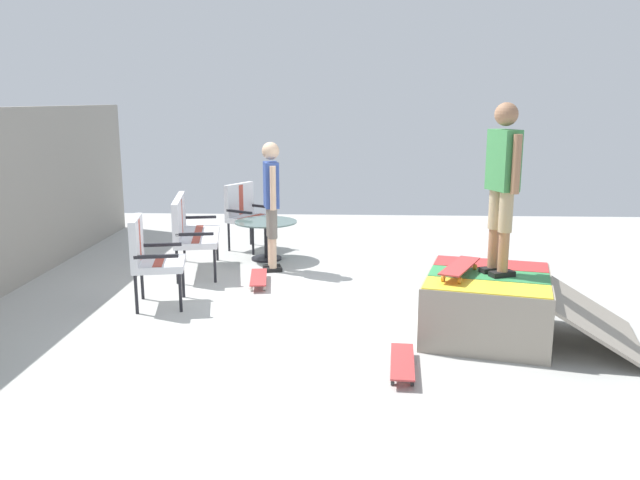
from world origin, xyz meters
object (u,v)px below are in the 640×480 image
skate_ramp (491,305)px  patio_chair_near_house (246,210)px  patio_table (266,232)px  skateboard_spare (402,362)px  person_watching (271,196)px  patio_chair_by_wall (148,253)px  patio_bench (189,227)px  skateboard_on_ramp (460,267)px  person_skater (503,177)px  skateboard_by_bench (259,278)px

skate_ramp → patio_chair_near_house: size_ratio=2.21×
patio_table → skateboard_spare: size_ratio=1.11×
skate_ramp → person_watching: person_watching is taller
patio_chair_by_wall → person_watching: 2.06m
patio_bench → patio_chair_by_wall: size_ratio=1.30×
skateboard_on_ramp → person_skater: bearing=-81.1°
patio_table → patio_chair_near_house: bearing=30.4°
person_watching → skateboard_on_ramp: 3.25m
skateboard_spare → skateboard_on_ramp: (0.88, -0.61, 0.62)m
skate_ramp → skateboard_on_ramp: bearing=97.4°
patio_table → skateboard_spare: patio_table is taller
skateboard_spare → patio_chair_near_house: bearing=24.2°
skateboard_by_bench → skateboard_on_ramp: size_ratio=1.01×
person_skater → skateboard_on_ramp: person_skater is taller
person_skater → skateboard_by_bench: person_skater is taller
skateboard_by_bench → skateboard_spare: size_ratio=1.01×
patio_bench → skateboard_on_ramp: (-2.31, -3.22, 0.09)m
patio_chair_by_wall → skateboard_spare: (-1.70, -2.71, -0.53)m
person_skater → skateboard_on_ramp: bearing=98.9°
person_watching → patio_table: bearing=14.8°
skateboard_by_bench → skateboard_spare: same height
patio_chair_by_wall → person_skater: size_ratio=0.62×
skate_ramp → person_watching: 3.50m
skateboard_by_bench → skateboard_spare: (-2.62, -1.61, 0.00)m
patio_bench → person_watching: size_ratio=0.76×
patio_chair_near_house → person_watching: bearing=-156.4°
patio_table → skateboard_by_bench: patio_table is taller
skate_ramp → skateboard_spare: (-0.93, 0.93, -0.23)m
patio_chair_near_house → patio_table: size_ratio=1.13×
patio_chair_near_house → skateboard_spare: bearing=-155.8°
patio_chair_by_wall → skateboard_by_bench: 1.53m
skateboard_spare → person_skater: bearing=-46.1°
person_watching → skateboard_spare: (-3.33, -1.51, -0.94)m
skate_ramp → patio_chair_near_house: bearing=39.2°
person_skater → skateboard_spare: (-0.94, 0.98, -1.49)m
skateboard_spare → person_watching: bearing=24.5°
skateboard_on_ramp → skateboard_spare: bearing=145.6°
patio_chair_by_wall → skateboard_by_bench: size_ratio=1.25×
patio_bench → skateboard_on_ramp: bearing=-125.7°
person_watching → patio_chair_by_wall: bearing=143.8°
patio_table → person_skater: 4.16m
patio_chair_by_wall → patio_table: 2.46m
patio_bench → person_watching: person_watching is taller
patio_chair_by_wall → person_skater: person_skater is taller
patio_table → skate_ramp: bearing=-139.0°
person_skater → skateboard_spare: person_skater is taller
skateboard_by_bench → patio_bench: bearing=60.1°
person_watching → person_skater: bearing=-133.7°
patio_table → person_skater: person_skater is taller
person_watching → skateboard_by_bench: (-0.71, 0.09, -0.94)m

